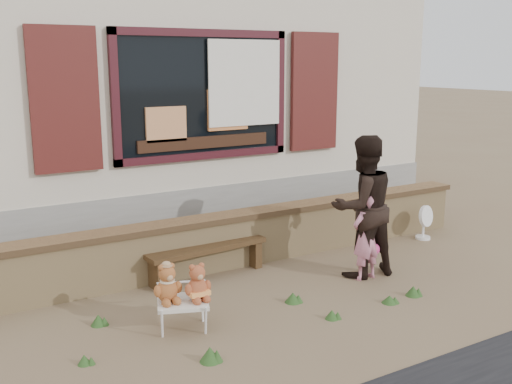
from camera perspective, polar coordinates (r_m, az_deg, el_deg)
ground at (r=6.79m, az=2.63°, el=-9.22°), size 80.00×80.00×0.00m
shopfront at (r=10.36m, az=-11.25°, el=9.42°), size 8.04×5.13×4.00m
brick_wall at (r=7.49m, az=-1.57°, el=-4.36°), size 7.10×0.36×0.67m
bench at (r=7.09m, az=-4.73°, el=-5.88°), size 1.53×0.45×0.39m
folding_chair at (r=5.79m, az=-7.00°, el=-10.46°), size 0.59×0.56×0.29m
teddy_bear_left at (r=5.70m, az=-8.48°, el=-8.51°), size 0.35×0.32×0.38m
teddy_bear_right at (r=5.72m, az=-5.64°, el=-8.46°), size 0.33×0.31×0.37m
child at (r=7.04m, az=10.43°, el=-4.13°), size 0.39×0.26×1.04m
adult at (r=7.08m, az=10.12°, el=-1.38°), size 0.86×0.70×1.67m
fan_right at (r=8.86m, az=15.68°, el=-2.77°), size 0.32×0.21×0.50m
grass_tufts at (r=5.98m, az=2.02°, el=-11.75°), size 3.62×1.36×0.14m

